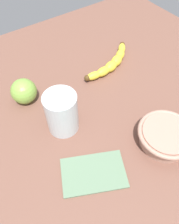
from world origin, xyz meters
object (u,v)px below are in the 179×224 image
banana (112,63)px  green_apple_fruit (24,91)px  smoothie_glass (62,114)px  ceramic_bowl (165,136)px

banana → green_apple_fruit: 32.16cm
smoothie_glass → banana: bearing=24.9°
banana → ceramic_bowl: ceramic_bowl is taller
smoothie_glass → ceramic_bowl: 28.02cm
banana → green_apple_fruit: size_ratio=3.05×
smoothie_glass → green_apple_fruit: (-4.63, 15.29, -1.78)cm
ceramic_bowl → smoothie_glass: bearing=134.4°
smoothie_glass → green_apple_fruit: smoothie_glass is taller
banana → ceramic_bowl: (-7.82, -32.58, 1.19)cm
ceramic_bowl → green_apple_fruit: green_apple_fruit is taller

